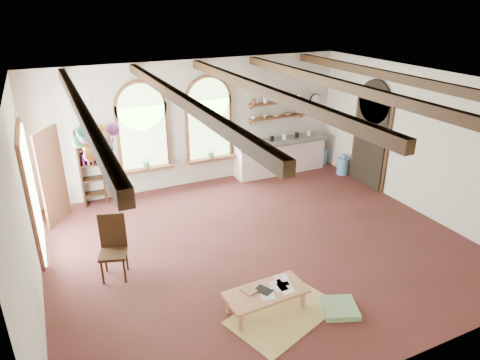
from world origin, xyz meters
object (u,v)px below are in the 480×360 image
kitchen_counter (280,156)px  side_chair (114,260)px  balloon_cluster (96,139)px  coffee_table (266,293)px

kitchen_counter → side_chair: side_chair is taller
balloon_cluster → side_chair: bearing=-93.7°
side_chair → kitchen_counter: bearing=31.1°
kitchen_counter → coffee_table: kitchen_counter is taller
kitchen_counter → balloon_cluster: (-5.05, -2.40, 1.87)m
side_chair → balloon_cluster: bearing=86.3°
coffee_table → balloon_cluster: (-1.94, 2.60, 2.02)m
coffee_table → balloon_cluster: 3.82m
coffee_table → balloon_cluster: balloon_cluster is taller
kitchen_counter → balloon_cluster: balloon_cluster is taller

